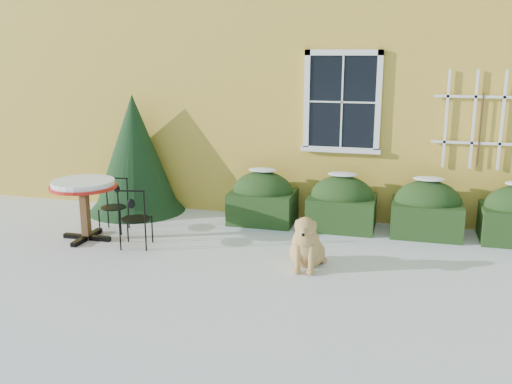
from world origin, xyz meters
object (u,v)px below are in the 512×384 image
(patio_chair_far, at_px, (114,205))
(dog, at_px, (306,246))
(bistro_table, at_px, (84,190))
(evergreen_shrub, at_px, (135,165))
(patio_chair_near, at_px, (135,218))

(patio_chair_far, bearing_deg, dog, -21.19)
(bistro_table, distance_m, dog, 3.45)
(evergreen_shrub, relative_size, patio_chair_far, 2.48)
(bistro_table, height_order, patio_chair_near, bistro_table)
(evergreen_shrub, bearing_deg, patio_chair_near, -64.02)
(patio_chair_near, bearing_deg, bistro_table, -19.52)
(evergreen_shrub, distance_m, bistro_table, 1.67)
(evergreen_shrub, xyz_separation_m, patio_chair_far, (0.19, -1.15, -0.41))
(bistro_table, xyz_separation_m, dog, (3.40, -0.30, -0.46))
(patio_chair_near, bearing_deg, dog, 165.13)
(patio_chair_near, height_order, dog, patio_chair_near)
(patio_chair_near, distance_m, patio_chair_far, 0.94)
(dog, bearing_deg, bistro_table, 171.90)
(bistro_table, distance_m, patio_chair_near, 0.95)
(dog, bearing_deg, patio_chair_near, 173.12)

